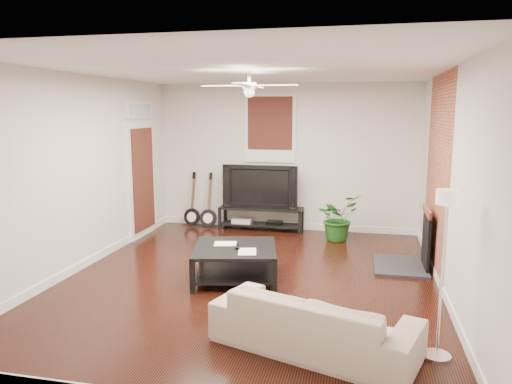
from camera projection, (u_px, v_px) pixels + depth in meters
The scene contains 14 objects.
room at pixel (249, 178), 6.40m from camera, with size 5.01×6.01×2.81m.
brick_accent at pixel (437, 174), 6.83m from camera, with size 0.02×2.20×2.80m, color #9D4532.
fireplace at pixel (412, 237), 7.04m from camera, with size 0.80×1.10×0.92m, color black.
window_back at pixel (270, 128), 9.23m from camera, with size 1.00×0.06×1.30m, color #34120E.
door_left at pixel (142, 168), 8.78m from camera, with size 0.08×1.00×2.50m, color white.
tv_stand at pixel (261, 218), 9.36m from camera, with size 1.61×0.43×0.45m, color black.
tv at pixel (261, 186), 9.28m from camera, with size 1.44×0.19×0.83m, color black.
coffee_table at pixel (235, 263), 6.60m from camera, with size 1.10×1.10×0.46m, color black.
sofa at pixel (314, 321), 4.64m from camera, with size 1.96×0.77×0.57m, color tan.
floor_lamp at pixel (442, 275), 4.40m from camera, with size 0.26×0.26×1.60m, color silver, non-canonical shape.
potted_plant at pixel (338, 218), 8.59m from camera, with size 0.74×0.64×0.82m, color #1C5719.
guitar_left at pixel (192, 200), 9.58m from camera, with size 0.34×0.24×1.09m, color black, non-canonical shape.
guitar_right at pixel (208, 201), 9.48m from camera, with size 0.34×0.24×1.09m, color black, non-canonical shape.
ceiling_fan at pixel (249, 86), 6.20m from camera, with size 1.24×1.24×0.32m, color white, non-canonical shape.
Camera 1 is at (1.47, -6.17, 2.28)m, focal length 33.97 mm.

